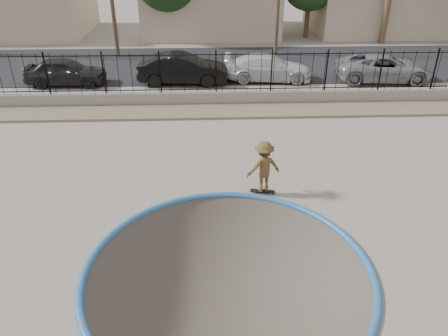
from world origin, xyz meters
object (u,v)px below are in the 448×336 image
skater (264,170)px  car_a (66,71)px  skateboard (262,191)px  car_d (384,68)px  car_b (183,69)px  car_c (268,68)px

skater → car_a: skater is taller
skateboard → car_a: car_a is taller
skateboard → car_d: (7.70, 10.89, 0.68)m
skater → skateboard: bearing=-133.7°
skater → car_d: (7.70, 10.89, -0.09)m
skater → skateboard: skater is taller
skateboard → car_d: size_ratio=0.15×
skateboard → skater: bearing=-106.3°
car_b → car_c: car_b is taller
car_a → car_c: (10.50, 0.34, -0.02)m
skateboard → car_b: 11.29m
skater → car_b: size_ratio=0.36×
skateboard → car_c: bearing=92.1°
car_c → car_a: bearing=96.0°
skater → car_d: size_ratio=0.33×
car_a → car_c: size_ratio=0.88×
skateboard → car_a: (-8.89, 10.89, 0.67)m
car_c → car_d: (6.09, -0.34, 0.03)m
car_b → car_d: size_ratio=0.92×
skater → car_c: skater is taller
skater → car_a: 14.06m
car_b → car_d: (10.57, 0.00, -0.06)m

